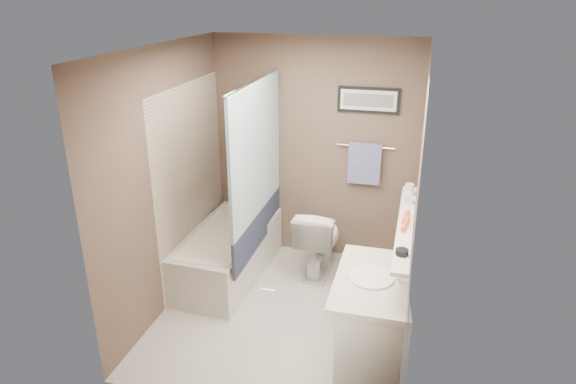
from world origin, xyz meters
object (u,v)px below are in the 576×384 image
(vanity, at_px, (370,328))
(soap_bottle, at_px, (408,195))
(hair_brush_back, at_px, (406,217))
(toilet, at_px, (319,239))
(hair_brush_front, at_px, (405,224))
(candle_bowl_near, at_px, (402,252))
(glass_jar, at_px, (409,189))
(bathtub, at_px, (227,253))

(vanity, distance_m, soap_bottle, 1.17)
(hair_brush_back, relative_size, soap_bottle, 1.56)
(toilet, relative_size, hair_brush_front, 3.36)
(candle_bowl_near, relative_size, glass_jar, 0.90)
(toilet, distance_m, soap_bottle, 1.32)
(hair_brush_front, bearing_deg, glass_jar, 90.00)
(candle_bowl_near, distance_m, glass_jar, 1.14)
(toilet, height_order, vanity, vanity)
(candle_bowl_near, bearing_deg, toilet, 120.03)
(vanity, relative_size, glass_jar, 9.00)
(candle_bowl_near, height_order, soap_bottle, soap_bottle)
(toilet, relative_size, hair_brush_back, 3.36)
(vanity, xyz_separation_m, hair_brush_front, (0.19, 0.36, 0.74))
(toilet, height_order, hair_brush_back, hair_brush_back)
(hair_brush_front, xyz_separation_m, soap_bottle, (0.00, 0.48, 0.05))
(vanity, distance_m, candle_bowl_near, 0.76)
(bathtub, bearing_deg, toilet, 23.04)
(candle_bowl_near, bearing_deg, hair_brush_front, 90.00)
(hair_brush_back, bearing_deg, hair_brush_front, -90.00)
(bathtub, relative_size, vanity, 1.67)
(candle_bowl_near, xyz_separation_m, hair_brush_back, (0.00, 0.60, 0.00))
(hair_brush_front, distance_m, soap_bottle, 0.48)
(bathtub, distance_m, hair_brush_front, 2.12)
(bathtub, bearing_deg, soap_bottle, -4.54)
(glass_jar, bearing_deg, soap_bottle, -90.00)
(bathtub, relative_size, toilet, 2.03)
(hair_brush_front, relative_size, soap_bottle, 1.56)
(hair_brush_front, relative_size, glass_jar, 2.20)
(bathtub, distance_m, glass_jar, 2.01)
(vanity, xyz_separation_m, soap_bottle, (0.19, 0.85, 0.79))
(hair_brush_front, bearing_deg, candle_bowl_near, -90.00)
(hair_brush_back, bearing_deg, glass_jar, 90.00)
(bathtub, height_order, vanity, vanity)
(toilet, relative_size, candle_bowl_near, 8.22)
(soap_bottle, bearing_deg, bathtub, 172.34)
(bathtub, bearing_deg, hair_brush_front, -18.90)
(candle_bowl_near, bearing_deg, bathtub, 146.48)
(vanity, xyz_separation_m, hair_brush_back, (0.19, 0.50, 0.74))
(candle_bowl_near, bearing_deg, soap_bottle, 90.00)
(bathtub, distance_m, toilet, 0.98)
(toilet, bearing_deg, hair_brush_front, 131.91)
(toilet, distance_m, candle_bowl_near, 1.91)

